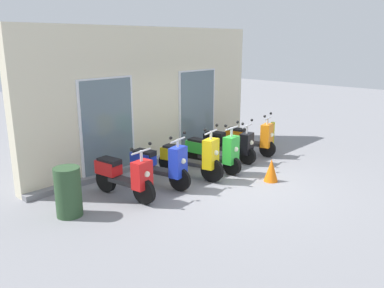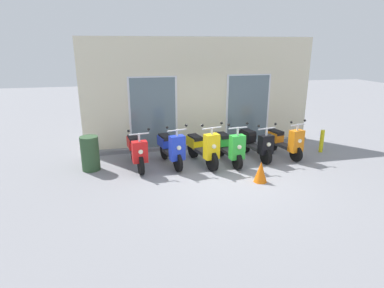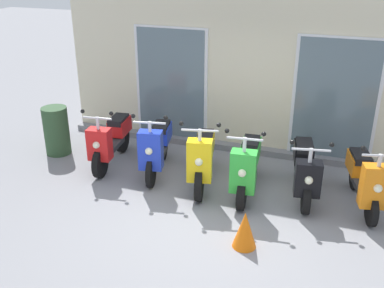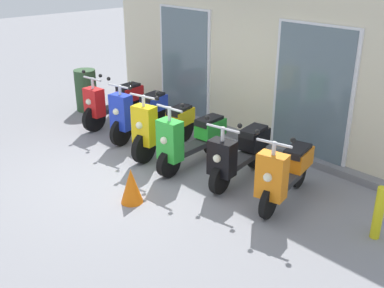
% 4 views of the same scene
% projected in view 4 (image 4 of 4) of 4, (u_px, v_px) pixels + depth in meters
% --- Properties ---
extents(ground_plane, '(40.00, 40.00, 0.00)m').
position_uv_depth(ground_plane, '(133.00, 175.00, 7.34)').
color(ground_plane, gray).
extents(storefront_facade, '(7.33, 0.50, 3.43)m').
position_uv_depth(storefront_facade, '(247.00, 50.00, 8.39)').
color(storefront_facade, beige).
rests_on(storefront_facade, ground_plane).
extents(scooter_red, '(0.58, 1.60, 1.20)m').
position_uv_depth(scooter_red, '(114.00, 102.00, 9.33)').
color(scooter_red, black).
rests_on(scooter_red, ground_plane).
extents(scooter_blue, '(0.68, 1.55, 1.25)m').
position_uv_depth(scooter_blue, '(138.00, 112.00, 8.65)').
color(scooter_blue, black).
rests_on(scooter_blue, ground_plane).
extents(scooter_yellow, '(0.73, 1.67, 1.29)m').
position_uv_depth(scooter_yellow, '(163.00, 126.00, 8.02)').
color(scooter_yellow, black).
rests_on(scooter_yellow, ground_plane).
extents(scooter_green, '(0.59, 1.59, 1.27)m').
position_uv_depth(scooter_green, '(191.00, 139.00, 7.49)').
color(scooter_green, black).
rests_on(scooter_green, ground_plane).
extents(scooter_black, '(0.67, 1.53, 1.14)m').
position_uv_depth(scooter_black, '(240.00, 153.00, 7.03)').
color(scooter_black, black).
rests_on(scooter_black, ground_plane).
extents(scooter_orange, '(0.68, 1.49, 1.20)m').
position_uv_depth(scooter_orange, '(285.00, 171.00, 6.38)').
color(scooter_orange, black).
rests_on(scooter_orange, ground_plane).
extents(traffic_cone, '(0.32, 0.32, 0.52)m').
position_uv_depth(traffic_cone, '(131.00, 186.00, 6.46)').
color(traffic_cone, orange).
rests_on(traffic_cone, ground_plane).
extents(curb_bollard, '(0.12, 0.12, 0.70)m').
position_uv_depth(curb_bollard, '(379.00, 213.00, 5.61)').
color(curb_bollard, yellow).
rests_on(curb_bollard, ground_plane).
extents(trash_bin, '(0.47, 0.47, 0.92)m').
position_uv_depth(trash_bin, '(86.00, 90.00, 10.20)').
color(trash_bin, '#2D4C2D').
rests_on(trash_bin, ground_plane).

